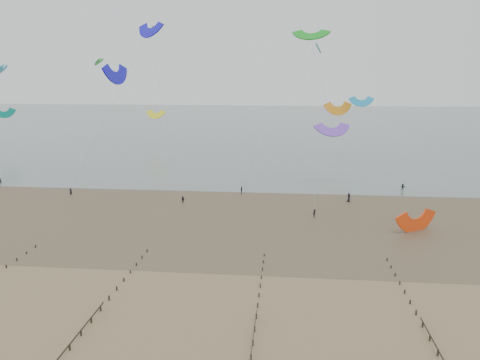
# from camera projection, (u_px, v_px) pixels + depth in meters

# --- Properties ---
(ground) EXTENTS (500.00, 500.00, 0.00)m
(ground) POSITION_uv_depth(u_px,v_px,m) (228.00, 291.00, 58.82)
(ground) COLOR brown
(ground) RESTS_ON ground
(sea_and_shore) EXTENTS (500.00, 665.00, 0.03)m
(sea_and_shore) POSITION_uv_depth(u_px,v_px,m) (229.00, 212.00, 92.59)
(sea_and_shore) COLOR #475654
(sea_and_shore) RESTS_ON ground
(kitesurfer_lead) EXTENTS (0.65, 0.45, 1.70)m
(kitesurfer_lead) POSITION_uv_depth(u_px,v_px,m) (71.00, 192.00, 104.96)
(kitesurfer_lead) COLOR black
(kitesurfer_lead) RESTS_ON ground
(kitesurfers) EXTENTS (115.59, 24.58, 1.88)m
(kitesurfers) POSITION_uv_depth(u_px,v_px,m) (323.00, 194.00, 102.57)
(kitesurfers) COLOR black
(kitesurfers) RESTS_ON ground
(grounded_kite) EXTENTS (9.53, 8.97, 4.16)m
(grounded_kite) POSITION_uv_depth(u_px,v_px,m) (415.00, 231.00, 81.37)
(grounded_kite) COLOR #F53F0F
(grounded_kite) RESTS_ON ground
(kites_airborne) EXTENTS (210.59, 121.14, 41.67)m
(kites_airborne) POSITION_uv_depth(u_px,v_px,m) (222.00, 92.00, 138.26)
(kites_airborne) COLOR #C0090A
(kites_airborne) RESTS_ON ground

